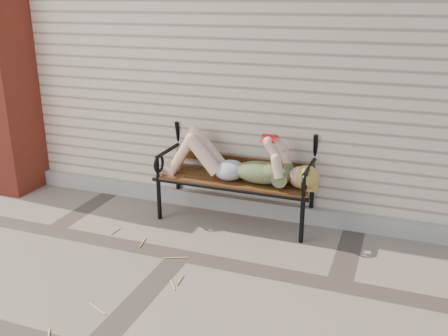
% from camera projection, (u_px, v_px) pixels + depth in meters
% --- Properties ---
extents(ground, '(80.00, 80.00, 0.00)m').
position_uv_depth(ground, '(180.00, 255.00, 3.97)').
color(ground, '#7A695E').
rests_on(ground, ground).
extents(house_wall, '(8.00, 4.00, 3.00)m').
position_uv_depth(house_wall, '(281.00, 35.00, 6.14)').
color(house_wall, beige).
rests_on(house_wall, ground).
extents(foundation_strip, '(8.00, 0.10, 0.15)m').
position_uv_depth(foundation_strip, '(223.00, 202.00, 4.81)').
color(foundation_strip, '#9B948C').
rests_on(foundation_strip, ground).
extents(brick_pillar, '(0.50, 0.50, 2.00)m').
position_uv_depth(brick_pillar, '(4.00, 95.00, 5.07)').
color(brick_pillar, maroon).
rests_on(brick_pillar, ground).
extents(garden_bench, '(1.50, 0.60, 0.97)m').
position_uv_depth(garden_bench, '(238.00, 161.00, 4.49)').
color(garden_bench, black).
rests_on(garden_bench, ground).
extents(reading_woman, '(1.42, 0.32, 0.45)m').
position_uv_depth(reading_woman, '(235.00, 162.00, 4.37)').
color(reading_woman, '#0A3546').
rests_on(reading_woman, ground).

